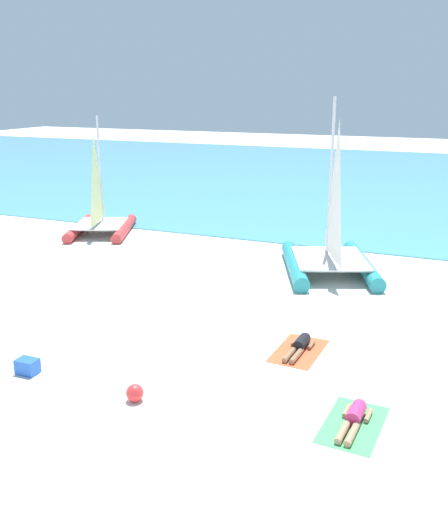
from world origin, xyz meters
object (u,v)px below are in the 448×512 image
sailboat_red (100,217)px  cooler_box (27,366)px  sailboat_teal (330,249)px  towel_right (353,425)px  towel_left (299,351)px  sunbather_left (300,345)px  sunbather_right (354,417)px  beach_ball (135,393)px

sailboat_red → cooler_box: sailboat_red is taller
sailboat_teal → towel_right: bearing=-96.4°
sailboat_red → towel_left: bearing=-57.7°
sailboat_red → sunbather_left: bearing=-57.5°
sunbather_left → towel_right: (1.92, -2.94, -0.13)m
towel_left → sunbather_left: 0.14m
towel_right → sunbather_left: bearing=123.1°
cooler_box → sunbather_right: bearing=6.1°
towel_right → sailboat_red: bearing=140.1°
sailboat_teal → cooler_box: sailboat_teal is taller
sailboat_teal → sunbather_right: bearing=-96.3°
sailboat_teal → towel_right: (2.66, -9.62, -0.92)m
sailboat_red → sunbather_right: 17.78m
sailboat_teal → sailboat_red: (-10.99, 1.81, -0.13)m
towel_right → beach_ball: bearing=-169.2°
towel_left → beach_ball: size_ratio=4.96×
sailboat_teal → towel_left: (0.74, -6.74, -0.92)m
sailboat_teal → sunbather_right: sailboat_teal is taller
towel_left → cooler_box: size_ratio=3.80×
sailboat_red → towel_right: (13.66, -11.43, -0.78)m
sailboat_teal → towel_left: bearing=-105.6°
sailboat_teal → sunbather_left: size_ratio=3.95×
sailboat_red → beach_ball: size_ratio=13.78×
sunbather_right → sailboat_red: bearing=143.8°
cooler_box → beach_ball: bearing=-2.4°
sunbather_right → cooler_box: size_ratio=3.13×
sailboat_teal → sunbather_left: (0.75, -6.68, -0.79)m
sailboat_teal → sunbather_left: 6.77m
sunbather_left → sunbather_right: bearing=-53.1°
towel_left → towel_right: size_ratio=1.00×
sailboat_teal → towel_right: 10.03m
towel_left → beach_ball: (-2.60, -3.74, 0.19)m
sailboat_red → beach_ball: (9.14, -12.29, -0.60)m
sailboat_teal → beach_ball: 10.68m
cooler_box → towel_right: bearing=5.6°
sailboat_teal → beach_ball: sailboat_teal is taller
sailboat_red → sailboat_teal: bearing=-30.9°
sailboat_teal → towel_right: sailboat_teal is taller
sailboat_red → towel_right: sailboat_red is taller
sunbather_right → cooler_box: bearing=-170.3°
sunbather_right → cooler_box: 7.56m
sunbather_right → beach_ball: bearing=-164.8°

